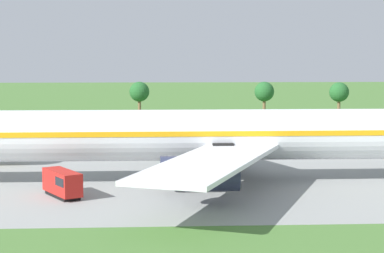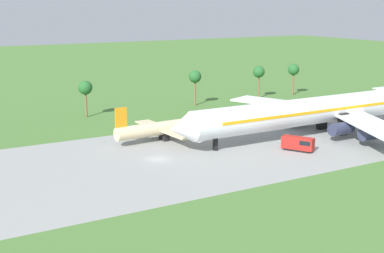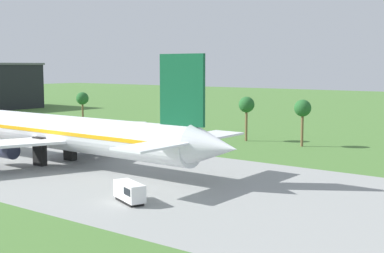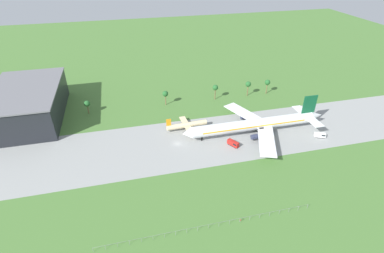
% 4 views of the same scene
% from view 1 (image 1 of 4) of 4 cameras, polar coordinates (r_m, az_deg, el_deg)
% --- Properties ---
extents(jet_airliner, '(79.56, 56.32, 18.73)m').
position_cam_1_polar(jet_airliner, '(82.04, 1.17, -0.72)').
color(jet_airliner, white).
rests_on(jet_airliner, ground_plane).
extents(catering_van, '(4.87, 6.51, 2.82)m').
position_cam_1_polar(catering_van, '(74.48, -10.55, -4.60)').
color(catering_van, black).
rests_on(catering_van, ground_plane).
extents(palm_tree_row, '(119.68, 3.60, 10.16)m').
position_cam_1_polar(palm_tree_row, '(126.26, -9.08, 2.50)').
color(palm_tree_row, brown).
rests_on(palm_tree_row, ground_plane).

